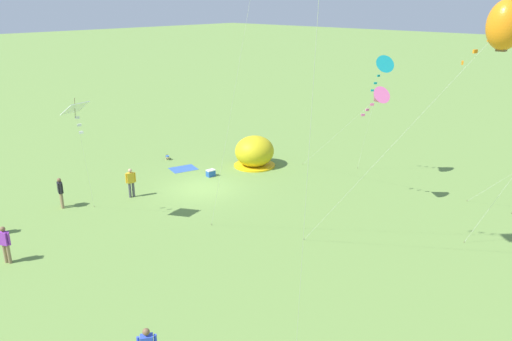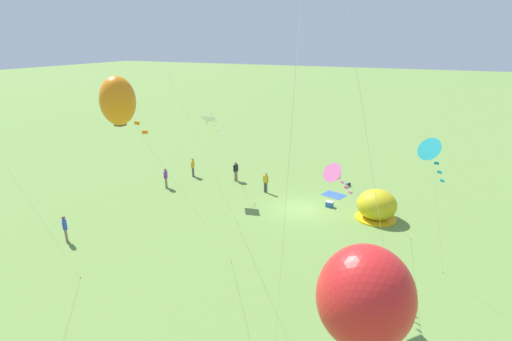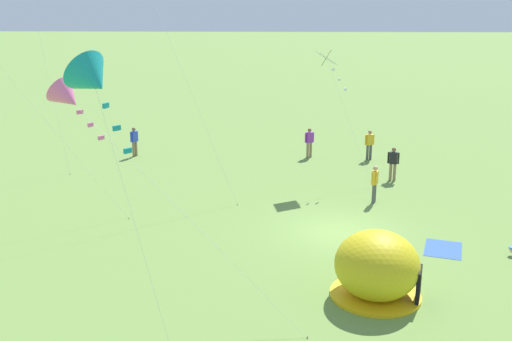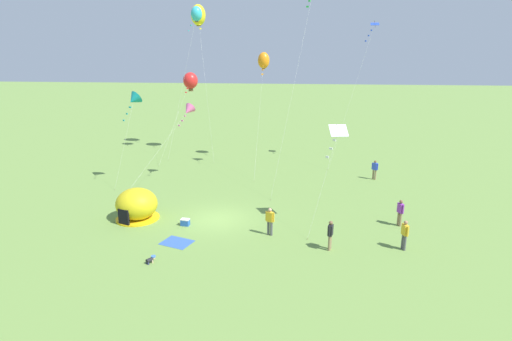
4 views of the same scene
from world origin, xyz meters
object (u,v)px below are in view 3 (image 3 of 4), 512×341
(person_watching_sky, at_px, (309,141))
(person_far_back, at_px, (134,140))
(popup_tent, at_px, (377,266))
(person_near_tent, at_px, (393,162))
(cooler_box, at_px, (378,246))
(person_strolling, at_px, (375,182))
(kite_white, at_px, (328,62))
(kite_pink, at_px, (68,97))
(kite_teal, at_px, (93,80))
(person_with_toddler, at_px, (369,143))

(person_watching_sky, height_order, person_far_back, same)
(popup_tent, xyz_separation_m, person_near_tent, (12.40, -2.78, -0.03))
(person_near_tent, xyz_separation_m, person_watching_sky, (4.50, 3.99, 0.00))
(person_far_back, bearing_deg, person_near_tent, -107.27)
(cooler_box, bearing_deg, person_strolling, -7.21)
(cooler_box, height_order, kite_white, kite_white)
(popup_tent, relative_size, person_strolling, 1.63)
(kite_pink, xyz_separation_m, kite_teal, (-3.86, -2.01, 1.04))
(person_strolling, xyz_separation_m, person_watching_sky, (7.98, 2.52, 0.00))
(popup_tent, bearing_deg, person_far_back, 34.12)
(person_near_tent, xyz_separation_m, kite_pink, (-11.58, 12.21, 5.06))
(popup_tent, xyz_separation_m, person_strolling, (8.92, -1.32, -0.03))
(person_strolling, distance_m, person_near_tent, 3.78)
(person_strolling, height_order, kite_pink, kite_pink)
(cooler_box, height_order, person_near_tent, person_near_tent)
(popup_tent, relative_size, kite_teal, 0.36)
(person_near_tent, xyz_separation_m, person_far_back, (4.41, 14.18, 0.00))
(person_strolling, height_order, kite_white, kite_white)
(cooler_box, relative_size, person_watching_sky, 0.33)
(person_far_back, bearing_deg, kite_pink, -172.98)
(person_with_toddler, relative_size, kite_teal, 0.22)
(cooler_box, xyz_separation_m, kite_pink, (-2.62, 10.05, 5.80))
(person_with_toddler, xyz_separation_m, kite_teal, (-19.49, 9.61, 6.10))
(person_watching_sky, relative_size, kite_pink, 0.22)
(popup_tent, distance_m, kite_white, 13.64)
(person_with_toddler, distance_m, person_strolling, 7.58)
(person_strolling, bearing_deg, cooler_box, 172.79)
(person_watching_sky, bearing_deg, popup_tent, -175.93)
(person_watching_sky, distance_m, kite_pink, 18.75)
(popup_tent, bearing_deg, kite_teal, 112.22)
(cooler_box, bearing_deg, kite_pink, 104.64)
(person_with_toddler, distance_m, person_far_back, 13.59)
(cooler_box, relative_size, person_with_toddler, 0.33)
(person_with_toddler, height_order, person_watching_sky, same)
(cooler_box, height_order, kite_pink, kite_pink)
(person_with_toddler, relative_size, kite_white, 0.26)
(person_with_toddler, height_order, person_strolling, same)
(person_far_back, relative_size, kite_white, 0.26)
(person_strolling, height_order, person_watching_sky, same)
(kite_pink, bearing_deg, popup_tent, -95.01)
(cooler_box, height_order, person_with_toddler, person_with_toddler)
(person_strolling, bearing_deg, kite_teal, 143.85)
(popup_tent, distance_m, person_strolling, 9.02)
(popup_tent, bearing_deg, person_watching_sky, 4.07)
(kite_white, bearing_deg, person_strolling, -153.07)
(popup_tent, bearing_deg, kite_pink, 84.99)
(person_strolling, height_order, person_near_tent, same)
(person_watching_sky, distance_m, kite_teal, 21.75)
(person_strolling, xyz_separation_m, person_near_tent, (3.48, -1.47, 0.00))
(popup_tent, relative_size, person_near_tent, 1.63)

